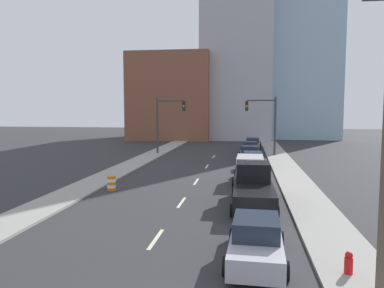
# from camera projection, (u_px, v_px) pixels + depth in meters

# --- Properties ---
(sidewalk_left) EXTENTS (2.45, 89.79, 0.13)m
(sidewalk_left) POSITION_uv_depth(u_px,v_px,m) (169.00, 147.00, 52.01)
(sidewalk_left) COLOR gray
(sidewalk_left) RESTS_ON ground
(sidewalk_right) EXTENTS (2.45, 89.79, 0.13)m
(sidewalk_right) POSITION_uv_depth(u_px,v_px,m) (273.00, 148.00, 49.98)
(sidewalk_right) COLOR gray
(sidewalk_right) RESTS_ON ground
(lane_stripe_at_8m) EXTENTS (0.16, 2.40, 0.01)m
(lane_stripe_at_8m) POSITION_uv_depth(u_px,v_px,m) (156.00, 239.00, 15.09)
(lane_stripe_at_8m) COLOR beige
(lane_stripe_at_8m) RESTS_ON ground
(lane_stripe_at_14m) EXTENTS (0.16, 2.40, 0.01)m
(lane_stripe_at_14m) POSITION_uv_depth(u_px,v_px,m) (182.00, 202.00, 21.04)
(lane_stripe_at_14m) COLOR beige
(lane_stripe_at_14m) RESTS_ON ground
(lane_stripe_at_21m) EXTENTS (0.16, 2.40, 0.01)m
(lane_stripe_at_21m) POSITION_uv_depth(u_px,v_px,m) (196.00, 182.00, 27.13)
(lane_stripe_at_21m) COLOR beige
(lane_stripe_at_21m) RESTS_ON ground
(lane_stripe_at_28m) EXTENTS (0.16, 2.40, 0.01)m
(lane_stripe_at_28m) POSITION_uv_depth(u_px,v_px,m) (207.00, 166.00, 34.42)
(lane_stripe_at_28m) COLOR beige
(lane_stripe_at_28m) RESTS_ON ground
(lane_stripe_at_35m) EXTENTS (0.16, 2.40, 0.01)m
(lane_stripe_at_35m) POSITION_uv_depth(u_px,v_px,m) (214.00, 157.00, 41.53)
(lane_stripe_at_35m) COLOR beige
(lane_stripe_at_35m) RESTS_ON ground
(building_brick_left) EXTENTS (14.00, 16.00, 14.84)m
(building_brick_left) POSITION_uv_depth(u_px,v_px,m) (175.00, 98.00, 68.63)
(building_brick_left) COLOR brown
(building_brick_left) RESTS_ON ground
(building_office_center) EXTENTS (12.00, 20.00, 31.04)m
(building_office_center) POSITION_uv_depth(u_px,v_px,m) (237.00, 55.00, 70.21)
(building_office_center) COLOR #A8A8AD
(building_office_center) RESTS_ON ground
(building_glass_right) EXTENTS (13.00, 20.00, 41.09)m
(building_glass_right) POSITION_uv_depth(u_px,v_px,m) (298.00, 30.00, 72.03)
(building_glass_right) COLOR #99B7CC
(building_glass_right) RESTS_ON ground
(traffic_signal_left) EXTENTS (3.45, 0.35, 6.63)m
(traffic_signal_left) POSITION_uv_depth(u_px,v_px,m) (165.00, 118.00, 43.46)
(traffic_signal_left) COLOR #38383D
(traffic_signal_left) RESTS_ON ground
(traffic_signal_right) EXTENTS (3.45, 0.35, 6.63)m
(traffic_signal_right) POSITION_uv_depth(u_px,v_px,m) (267.00, 119.00, 41.78)
(traffic_signal_right) COLOR #38383D
(traffic_signal_right) RESTS_ON ground
(traffic_barrel) EXTENTS (0.56, 0.56, 0.95)m
(traffic_barrel) POSITION_uv_depth(u_px,v_px,m) (112.00, 183.00, 24.11)
(traffic_barrel) COLOR orange
(traffic_barrel) RESTS_ON ground
(fire_hydrant) EXTENTS (0.26, 0.26, 0.84)m
(fire_hydrant) POSITION_uv_depth(u_px,v_px,m) (349.00, 265.00, 11.59)
(fire_hydrant) COLOR red
(fire_hydrant) RESTS_ON ground
(sedan_silver) EXTENTS (2.14, 4.64, 1.52)m
(sedan_silver) POSITION_uv_depth(u_px,v_px,m) (256.00, 241.00, 12.91)
(sedan_silver) COLOR #B2B2BC
(sedan_silver) RESTS_ON ground
(pickup_truck_black) EXTENTS (2.41, 6.25, 2.28)m
(pickup_truck_black) POSITION_uv_depth(u_px,v_px,m) (253.00, 190.00, 20.11)
(pickup_truck_black) COLOR black
(pickup_truck_black) RESTS_ON ground
(box_truck_brown) EXTENTS (2.41, 5.23, 1.92)m
(box_truck_brown) POSITION_uv_depth(u_px,v_px,m) (250.00, 170.00, 26.57)
(box_truck_brown) COLOR brown
(box_truck_brown) RESTS_ON ground
(sedan_navy) EXTENTS (2.14, 4.50, 1.51)m
(sedan_navy) POSITION_uv_depth(u_px,v_px,m) (253.00, 161.00, 32.94)
(sedan_navy) COLOR #141E47
(sedan_navy) RESTS_ON ground
(sedan_blue) EXTENTS (2.26, 4.69, 1.52)m
(sedan_blue) POSITION_uv_depth(u_px,v_px,m) (250.00, 154.00, 38.27)
(sedan_blue) COLOR navy
(sedan_blue) RESTS_ON ground
(sedan_green) EXTENTS (2.28, 4.52, 1.42)m
(sedan_green) POSITION_uv_depth(u_px,v_px,m) (250.00, 148.00, 44.45)
(sedan_green) COLOR #1E6033
(sedan_green) RESTS_ON ground
(sedan_gray) EXTENTS (2.27, 4.55, 1.48)m
(sedan_gray) POSITION_uv_depth(u_px,v_px,m) (253.00, 144.00, 49.75)
(sedan_gray) COLOR slate
(sedan_gray) RESTS_ON ground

